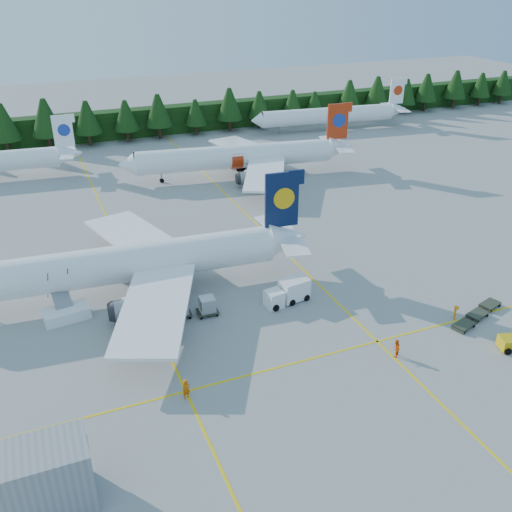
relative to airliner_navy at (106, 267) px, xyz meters
name	(u,v)px	position (x,y,z in m)	size (l,w,h in m)	color
ground	(298,324)	(17.46, -13.27, -3.82)	(320.00, 320.00, 0.00)	gray
taxi_stripe_a	(129,266)	(3.46, 6.73, -3.82)	(0.25, 120.00, 0.01)	yellow
taxi_stripe_b	(273,240)	(23.46, 6.73, -3.82)	(0.25, 120.00, 0.01)	yellow
taxi_stripe_cross	(325,355)	(17.46, -19.27, -3.82)	(80.00, 0.25, 0.01)	yellow
treeline_hedge	(136,123)	(17.46, 68.73, -0.82)	(220.00, 4.00, 6.00)	black
terminal_building	(47,478)	(-8.54, -27.27, -1.22)	(6.00, 4.00, 5.20)	gray
airliner_navy	(106,267)	(0.00, 0.00, 0.00)	(43.75, 35.89, 12.72)	white
airliner_red	(232,157)	(27.54, 34.17, -0.20)	(41.31, 33.77, 12.05)	white
airliner_far_right	(324,116)	(58.59, 57.28, -0.42)	(37.26, 7.43, 10.84)	white
airstairs	(65,310)	(-5.12, -2.67, -2.89)	(5.04, 6.85, 4.28)	white
service_truck	(287,292)	(18.28, -8.84, -2.57)	(5.48, 2.73, 2.53)	silver
dolly_train	(477,314)	(35.91, -19.54, -3.38)	(8.19, 4.30, 0.14)	#373D2C
uld_pair	(194,306)	(7.76, -7.60, -2.65)	(5.20, 2.51, 1.75)	#373D2C
crew_a	(186,389)	(3.30, -20.14, -2.84)	(0.71, 0.47, 1.96)	#E05B04
crew_b	(396,348)	(23.69, -21.98, -2.90)	(0.90, 0.70, 1.86)	#F95305
crew_c	(456,312)	(33.50, -18.86, -3.02)	(0.66, 0.45, 1.61)	orange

